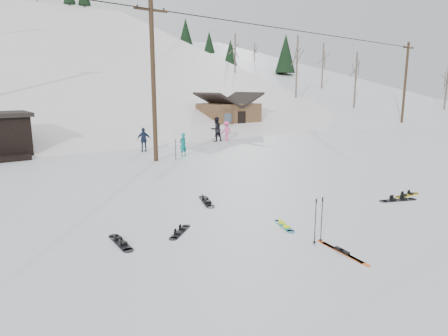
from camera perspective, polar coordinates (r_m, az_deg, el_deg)
ground at (r=11.82m, az=13.75°, el=-10.01°), size 200.00×200.00×0.00m
ski_slope at (r=64.58m, az=-27.90°, el=-4.44°), size 60.00×85.24×65.97m
ridge_right at (r=75.11m, az=2.53°, el=-0.21°), size 45.66×93.98×54.59m
treeline_right at (r=66.32m, az=5.68°, el=7.78°), size 20.00×60.00×10.00m
utility_pole at (r=23.43m, az=-10.07°, el=12.35°), size 2.00×0.26×9.00m
utility_pole_right at (r=48.85m, az=24.46°, el=11.00°), size 2.00×0.26×9.00m
trail_sign at (r=23.77m, az=-6.95°, el=4.20°), size 0.50×0.09×1.85m
lift_hut at (r=28.22m, az=-29.27°, el=4.14°), size 3.40×4.10×2.75m
cabin at (r=38.98m, az=0.65°, el=7.42°), size 5.39×4.40×3.77m
hero_snowboard at (r=12.73m, az=8.58°, el=-8.11°), size 0.65×1.22×0.09m
hero_skis at (r=11.13m, az=16.51°, el=-11.40°), size 0.43×1.85×0.10m
ski_poles at (r=11.37m, az=13.35°, el=-7.28°), size 0.36×0.09×1.30m
board_scatter_a at (r=12.14m, az=-6.31°, el=-9.03°), size 1.11×0.93×0.09m
board_scatter_b at (r=11.65m, az=-14.56°, el=-10.25°), size 0.37×1.53×0.11m
board_scatter_d at (r=16.71m, az=23.60°, el=-4.18°), size 1.49×0.80×0.11m
board_scatter_e at (r=17.60m, az=24.69°, el=-3.52°), size 1.41×0.38×0.10m
board_scatter_f at (r=15.13m, az=-2.52°, el=-4.77°), size 0.83×1.61×0.12m
skier_teal at (r=25.16m, az=-5.88°, el=3.36°), size 0.59×0.46×1.45m
skier_dark at (r=31.77m, az=-1.13°, el=5.55°), size 0.96×0.76×1.93m
skier_pink at (r=32.38m, az=0.35°, el=5.33°), size 1.01×0.59×1.56m
skier_navy at (r=27.24m, az=-11.38°, el=3.98°), size 1.02×0.68×1.60m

